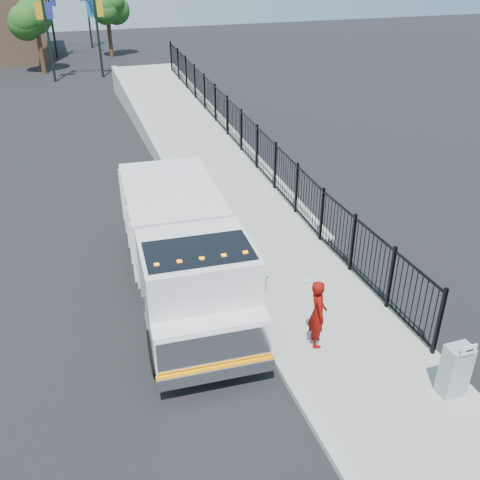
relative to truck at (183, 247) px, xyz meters
name	(u,v)px	position (x,y,z in m)	size (l,w,h in m)	color
ground	(264,337)	(1.42, -2.42, -1.58)	(120.00, 120.00, 0.00)	black
sidewalk	(373,370)	(3.35, -4.42, -1.52)	(3.55, 12.00, 0.12)	#9E998E
curb	(296,389)	(1.42, -4.42, -1.50)	(0.30, 12.00, 0.16)	#ADAAA3
ramp	(189,140)	(3.55, 13.58, -1.58)	(3.95, 24.00, 1.70)	#9E998E
iron_fence	(241,143)	(4.97, 9.58, -0.68)	(0.10, 28.00, 1.80)	black
truck	(183,247)	(0.00, 0.00, 0.00)	(3.15, 8.33, 2.80)	black
worker	(318,313)	(2.49, -3.17, -0.57)	(0.65, 0.43, 1.78)	#750804
utility_cabinet	(455,370)	(4.52, -5.62, -0.83)	(0.55, 0.40, 1.25)	gray
arrow_sign	(469,350)	(4.52, -5.84, -0.10)	(0.35, 0.04, 0.22)	white
debris	(307,280)	(3.48, -0.56, -1.42)	(0.30, 0.30, 0.08)	silver
light_pole_0	(50,17)	(-2.11, 29.95, 2.79)	(3.77, 0.22, 8.00)	black
light_pole_1	(91,15)	(0.77, 30.42, 2.79)	(3.77, 0.22, 8.00)	black
light_pole_2	(53,5)	(-1.56, 39.73, 2.79)	(3.78, 0.22, 8.00)	black
tree_0	(35,19)	(-3.10, 33.25, 2.38)	(2.77, 2.77, 5.39)	#382314
tree_1	(107,10)	(2.81, 38.97, 2.34)	(2.26, 2.26, 5.13)	#382314
tree_2	(24,7)	(-3.98, 43.63, 2.37)	(2.72, 2.72, 5.36)	#382314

